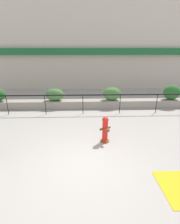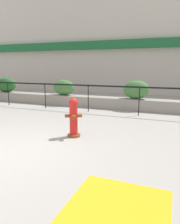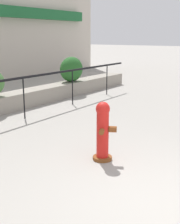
{
  "view_description": "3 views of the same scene",
  "coord_description": "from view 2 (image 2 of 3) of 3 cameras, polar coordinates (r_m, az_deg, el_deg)",
  "views": [
    {
      "loc": [
        0.07,
        -4.68,
        3.57
      ],
      "look_at": [
        0.35,
        3.25,
        0.7
      ],
      "focal_mm": 28.0,
      "sensor_mm": 36.0,
      "label": 1
    },
    {
      "loc": [
        3.45,
        -3.64,
        1.92
      ],
      "look_at": [
        1.0,
        2.56,
        0.52
      ],
      "focal_mm": 35.0,
      "sensor_mm": 36.0,
      "label": 2
    },
    {
      "loc": [
        -3.64,
        -1.22,
        2.22
      ],
      "look_at": [
        1.52,
        2.31,
        0.67
      ],
      "focal_mm": 50.0,
      "sensor_mm": 36.0,
      "label": 3
    }
  ],
  "objects": [
    {
      "name": "ground_plane",
      "position": [
        5.37,
        -20.75,
        -9.87
      ],
      "size": [
        120.0,
        120.0,
        0.0
      ],
      "primitive_type": "plane",
      "color": "#9E9991"
    },
    {
      "name": "building_facade",
      "position": [
        16.13,
        9.54,
        19.12
      ],
      "size": [
        30.0,
        1.36,
        8.0
      ],
      "color": "beige",
      "rests_on": "ground"
    },
    {
      "name": "planter_wall_low",
      "position": [
        10.37,
        1.82,
        2.64
      ],
      "size": [
        18.0,
        0.7,
        0.5
      ],
      "primitive_type": "cube",
      "color": "gray",
      "rests_on": "ground"
    },
    {
      "name": "fence_railing_segment",
      "position": [
        9.25,
        -0.47,
        6.32
      ],
      "size": [
        15.0,
        0.05,
        1.15
      ],
      "color": "black",
      "rests_on": "ground"
    },
    {
      "name": "hedge_bush_0",
      "position": [
        13.13,
        -21.18,
        6.65
      ],
      "size": [
        1.33,
        0.63,
        0.79
      ],
      "primitive_type": "ellipsoid",
      "color": "#235B23",
      "rests_on": "planter_wall_low"
    },
    {
      "name": "hedge_bush_1",
      "position": [
        11.0,
        -6.86,
        6.38
      ],
      "size": [
        1.13,
        0.62,
        0.75
      ],
      "primitive_type": "ellipsoid",
      "color": "#427538",
      "rests_on": "planter_wall_low"
    },
    {
      "name": "hedge_bush_2",
      "position": [
        9.82,
        11.96,
        5.74
      ],
      "size": [
        1.12,
        0.69,
        0.81
      ],
      "primitive_type": "ellipsoid",
      "color": "#427538",
      "rests_on": "planter_wall_low"
    },
    {
      "name": "fire_hydrant",
      "position": [
        5.99,
        -4.32,
        -1.33
      ],
      "size": [
        0.47,
        0.48,
        1.08
      ],
      "color": "brown",
      "rests_on": "ground"
    },
    {
      "name": "tactile_warning_pad",
      "position": [
        3.31,
        7.26,
        -23.55
      ],
      "size": [
        1.39,
        1.39,
        0.01
      ],
      "primitive_type": "cube",
      "color": "gold",
      "rests_on": "ground"
    }
  ]
}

